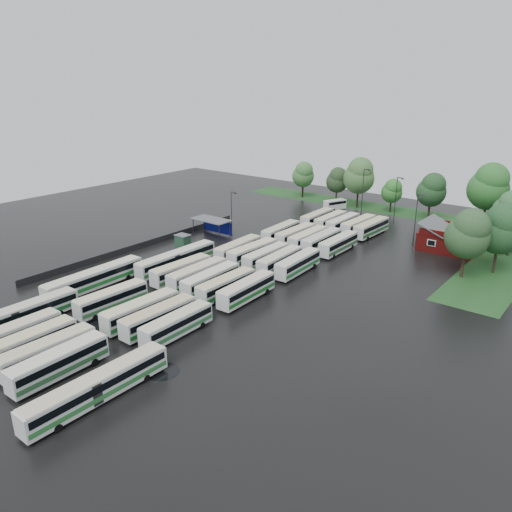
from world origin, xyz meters
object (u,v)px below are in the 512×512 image
Objects in this scene: artic_bus_west_a at (18,316)px; minibus at (335,204)px; artic_bus_east at (98,387)px; brick_building at (450,240)px.

artic_bus_west_a is 80.02m from minibus.
minibus is (-20.76, 83.03, -0.30)m from artic_bus_east.
brick_building reaches higher than artic_bus_east.
brick_building is 1.70× the size of minibus.
minibus is at bearing 104.20° from artic_bus_east.
artic_bus_west_a is at bearing -116.65° from brick_building.
artic_bus_east is (-11.72, -69.05, -0.21)m from brick_building.
brick_building reaches higher than artic_bus_west_a.
brick_building is 0.63× the size of artic_bus_east.
artic_bus_west_a is 1.00× the size of artic_bus_east.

